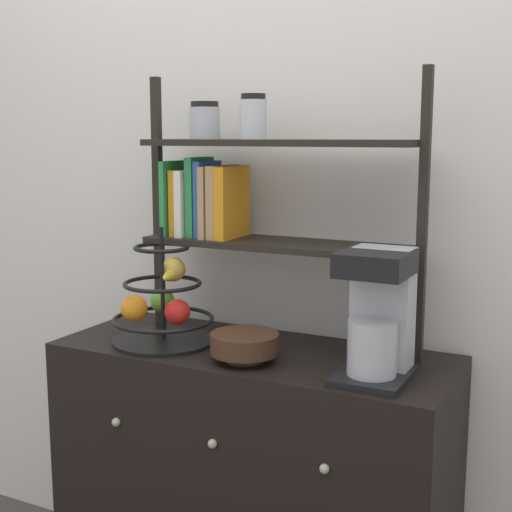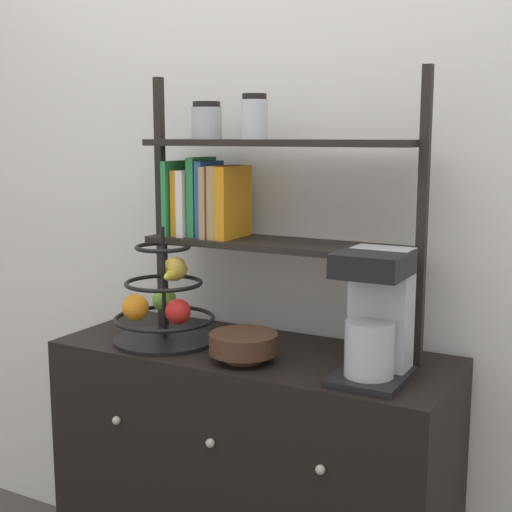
% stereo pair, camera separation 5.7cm
% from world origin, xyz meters
% --- Properties ---
extents(wall_back, '(7.00, 0.05, 2.60)m').
position_xyz_m(wall_back, '(0.00, 0.48, 1.30)').
color(wall_back, silver).
rests_on(wall_back, ground_plane).
extents(sideboard, '(1.11, 0.45, 0.86)m').
position_xyz_m(sideboard, '(0.00, 0.22, 0.43)').
color(sideboard, black).
rests_on(sideboard, ground_plane).
extents(coffee_maker, '(0.17, 0.22, 0.32)m').
position_xyz_m(coffee_maker, '(0.38, 0.16, 1.02)').
color(coffee_maker, black).
rests_on(coffee_maker, sideboard).
extents(fruit_stand, '(0.29, 0.29, 0.33)m').
position_xyz_m(fruit_stand, '(-0.26, 0.17, 0.97)').
color(fruit_stand, black).
rests_on(fruit_stand, sideboard).
extents(wooden_bowl, '(0.18, 0.18, 0.08)m').
position_xyz_m(wooden_bowl, '(0.03, 0.12, 0.90)').
color(wooden_bowl, '#422819').
rests_on(wooden_bowl, sideboard).
extents(shelf_hutch, '(0.83, 0.20, 0.76)m').
position_xyz_m(shelf_hutch, '(-0.07, 0.30, 1.29)').
color(shelf_hutch, black).
rests_on(shelf_hutch, sideboard).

